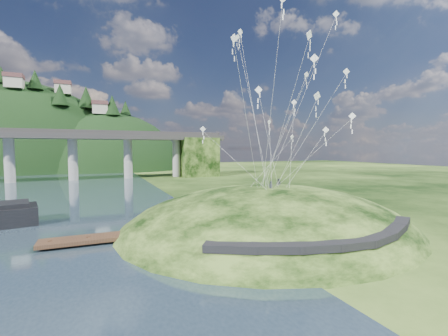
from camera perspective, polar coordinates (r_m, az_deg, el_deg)
name	(u,v)px	position (r m, az deg, el deg)	size (l,w,h in m)	color
ground	(212,241)	(31.50, -2.38, -13.67)	(320.00, 320.00, 0.00)	black
grass_hill	(268,240)	(37.10, 8.39, -13.43)	(36.00, 32.00, 13.00)	black
footpath	(339,238)	(26.89, 21.10, -12.36)	(22.29, 5.84, 0.83)	black
bridge	(33,148)	(99.35, -32.64, 3.31)	(160.00, 11.00, 15.00)	#2D2B2B
far_ridge	(10,189)	(154.67, -35.64, -3.23)	(153.00, 70.00, 94.50)	black
wooden_dock	(123,236)	(33.18, -18.62, -12.09)	(15.49, 2.71, 1.10)	#372216
kite_flyers	(276,179)	(36.80, 9.84, -2.15)	(3.78, 3.57, 1.64)	#22262D
kite_swarm	(288,81)	(35.33, 12.11, 15.89)	(17.48, 15.94, 15.54)	white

